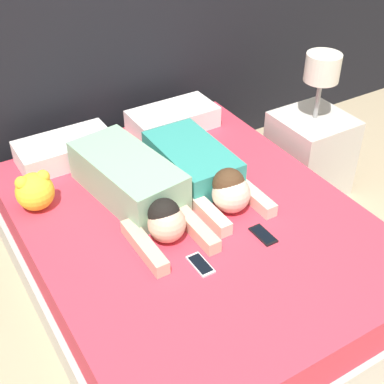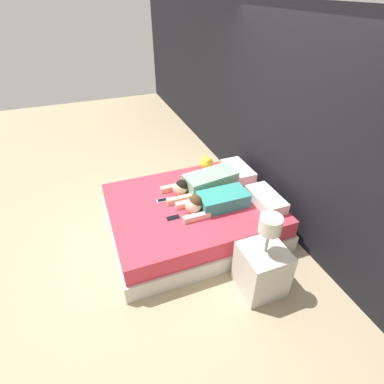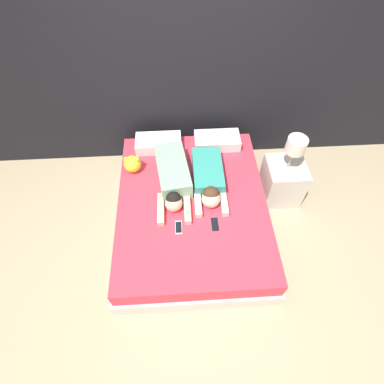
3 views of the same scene
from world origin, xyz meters
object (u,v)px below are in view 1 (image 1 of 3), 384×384
(cell_phone_right, at_px, (263,235))
(nightstand, at_px, (310,149))
(bed, at_px, (192,248))
(pillow_head_right, at_px, (173,119))
(person_right, at_px, (204,170))
(plush_toy, at_px, (35,191))
(cell_phone_left, at_px, (200,265))
(pillow_head_left, at_px, (66,150))
(person_left, at_px, (135,186))

(cell_phone_right, distance_m, nightstand, 1.14)
(bed, relative_size, pillow_head_right, 3.74)
(person_right, bearing_deg, plush_toy, 162.05)
(cell_phone_left, relative_size, nightstand, 0.16)
(pillow_head_left, height_order, person_right, person_right)
(pillow_head_left, relative_size, plush_toy, 2.64)
(person_left, height_order, plush_toy, person_left)
(pillow_head_right, distance_m, person_left, 0.82)
(cell_phone_right, bearing_deg, bed, 124.05)
(cell_phone_right, distance_m, plush_toy, 1.20)
(cell_phone_left, bearing_deg, cell_phone_right, 2.37)
(plush_toy, bearing_deg, cell_phone_left, -58.50)
(cell_phone_left, bearing_deg, bed, 64.74)
(bed, bearing_deg, pillow_head_right, 66.54)
(cell_phone_right, xyz_separation_m, nightstand, (0.92, 0.66, -0.15))
(person_right, height_order, nightstand, nightstand)
(pillow_head_left, xyz_separation_m, cell_phone_right, (0.58, -1.16, -0.06))
(pillow_head_left, bearing_deg, bed, -66.54)
(pillow_head_right, bearing_deg, cell_phone_right, -97.27)
(pillow_head_left, relative_size, person_right, 0.65)
(bed, bearing_deg, person_left, 129.13)
(pillow_head_right, bearing_deg, cell_phone_left, -113.98)
(person_right, xyz_separation_m, nightstand, (0.93, 0.14, -0.23))
(person_left, relative_size, cell_phone_left, 6.54)
(plush_toy, bearing_deg, nightstand, -4.49)
(person_left, xyz_separation_m, person_right, (0.40, -0.04, -0.02))
(cell_phone_right, xyz_separation_m, plush_toy, (-0.88, 0.80, 0.10))
(plush_toy, distance_m, nightstand, 1.82)
(pillow_head_right, xyz_separation_m, person_right, (-0.17, -0.64, 0.02))
(pillow_head_right, bearing_deg, nightstand, -33.10)
(pillow_head_left, xyz_separation_m, pillow_head_right, (0.73, 0.00, 0.00))
(person_left, bearing_deg, bed, -50.87)
(person_left, height_order, cell_phone_right, person_left)
(cell_phone_right, bearing_deg, person_right, 91.98)
(bed, bearing_deg, cell_phone_right, -55.95)
(person_left, relative_size, cell_phone_right, 6.54)
(cell_phone_left, distance_m, nightstand, 1.47)
(bed, relative_size, person_right, 2.42)
(pillow_head_right, bearing_deg, person_left, -133.31)
(pillow_head_left, height_order, person_left, person_left)
(nightstand, bearing_deg, bed, -163.18)
(pillow_head_right, height_order, cell_phone_left, pillow_head_right)
(bed, relative_size, plush_toy, 9.90)
(pillow_head_left, distance_m, cell_phone_right, 1.30)
(cell_phone_left, bearing_deg, person_left, 93.89)
(pillow_head_right, relative_size, nightstand, 0.57)
(pillow_head_right, bearing_deg, bed, -113.46)
(pillow_head_right, height_order, nightstand, nightstand)
(cell_phone_right, bearing_deg, plush_toy, 137.52)
(pillow_head_right, bearing_deg, plush_toy, -160.73)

